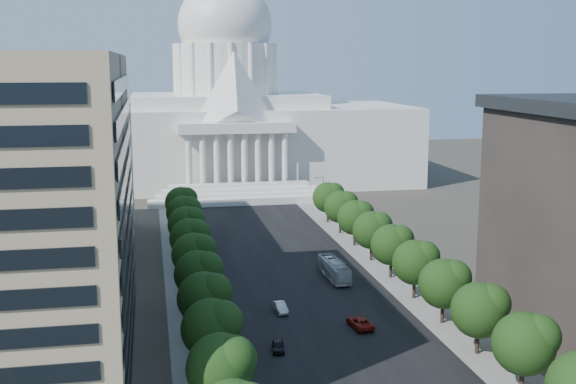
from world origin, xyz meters
TOP-DOWN VIEW (x-y plane):
  - road_asphalt at (0.00, 90.00)m, footprint 30.00×260.00m
  - sidewalk_left at (-19.00, 90.00)m, footprint 8.00×260.00m
  - sidewalk_right at (19.00, 90.00)m, footprint 8.00×260.00m
  - capitol at (0.00, 184.89)m, footprint 120.00×56.00m
  - office_block_left_far at (-48.00, 100.00)m, footprint 38.00×52.00m
  - tree_l_b at (-17.66, 23.81)m, footprint 7.79×7.60m
  - tree_l_c at (-17.66, 35.81)m, footprint 7.79×7.60m
  - tree_l_d at (-17.66, 47.81)m, footprint 7.79×7.60m
  - tree_l_e at (-17.66, 59.81)m, footprint 7.79×7.60m
  - tree_l_f at (-17.66, 71.81)m, footprint 7.79×7.60m
  - tree_l_g at (-17.66, 83.81)m, footprint 7.79×7.60m
  - tree_l_h at (-17.66, 95.81)m, footprint 7.79×7.60m
  - tree_l_i at (-17.66, 107.81)m, footprint 7.79×7.60m
  - tree_l_j at (-17.66, 119.81)m, footprint 7.79×7.60m
  - tree_r_b at (18.34, 23.81)m, footprint 7.79×7.60m
  - tree_r_c at (18.34, 35.81)m, footprint 7.79×7.60m
  - tree_r_d at (18.34, 47.81)m, footprint 7.79×7.60m
  - tree_r_e at (18.34, 59.81)m, footprint 7.79×7.60m
  - tree_r_f at (18.34, 71.81)m, footprint 7.79×7.60m
  - tree_r_g at (18.34, 83.81)m, footprint 7.79×7.60m
  - tree_r_h at (18.34, 95.81)m, footprint 7.79×7.60m
  - tree_r_i at (18.34, 107.81)m, footprint 7.79×7.60m
  - tree_r_j at (18.34, 119.81)m, footprint 7.79×7.60m
  - streetlight_b at (19.90, 35.00)m, footprint 2.61×0.44m
  - streetlight_c at (19.90, 60.00)m, footprint 2.61×0.44m
  - streetlight_d at (19.90, 85.00)m, footprint 2.61×0.44m
  - streetlight_e at (19.90, 110.00)m, footprint 2.61×0.44m
  - streetlight_f at (19.90, 135.00)m, footprint 2.61×0.44m
  - car_dark_a at (-8.41, 41.90)m, footprint 2.19×4.31m
  - car_silver at (-5.31, 57.27)m, footprint 1.98×4.80m
  - car_red at (5.12, 48.30)m, footprint 3.27×6.08m
  - car_dark_b at (-13.50, 80.46)m, footprint 2.14×4.71m
  - city_bus at (7.58, 73.17)m, footprint 3.32×12.62m

SIDE VIEW (x-z plane):
  - road_asphalt at x=0.00m, z-range -0.01..0.01m
  - sidewalk_left at x=-19.00m, z-range -0.01..0.01m
  - sidewalk_right at x=19.00m, z-range -0.01..0.01m
  - car_dark_b at x=-13.50m, z-range 0.00..1.34m
  - car_dark_a at x=-8.41m, z-range 0.00..1.41m
  - car_silver at x=-5.31m, z-range 0.00..1.55m
  - car_red at x=5.12m, z-range 0.00..1.62m
  - city_bus at x=7.58m, z-range 0.00..3.49m
  - streetlight_b at x=19.90m, z-range 1.32..10.32m
  - streetlight_c at x=19.90m, z-range 1.32..10.32m
  - streetlight_d at x=19.90m, z-range 1.32..10.32m
  - streetlight_e at x=19.90m, z-range 1.32..10.32m
  - streetlight_f at x=19.90m, z-range 1.32..10.32m
  - tree_l_b at x=-17.66m, z-range 1.47..11.44m
  - tree_l_c at x=-17.66m, z-range 1.47..11.44m
  - tree_l_d at x=-17.66m, z-range 1.47..11.44m
  - tree_l_e at x=-17.66m, z-range 1.47..11.44m
  - tree_l_f at x=-17.66m, z-range 1.47..11.44m
  - tree_l_g at x=-17.66m, z-range 1.47..11.44m
  - tree_l_h at x=-17.66m, z-range 1.47..11.44m
  - tree_l_i at x=-17.66m, z-range 1.47..11.44m
  - tree_l_j at x=-17.66m, z-range 1.47..11.44m
  - tree_r_b at x=18.34m, z-range 1.47..11.44m
  - tree_r_c at x=18.34m, z-range 1.47..11.44m
  - tree_r_d at x=18.34m, z-range 1.47..11.44m
  - tree_r_e at x=18.34m, z-range 1.47..11.44m
  - tree_r_f at x=18.34m, z-range 1.47..11.44m
  - tree_r_g at x=18.34m, z-range 1.47..11.44m
  - tree_r_h at x=18.34m, z-range 1.47..11.44m
  - tree_r_i at x=18.34m, z-range 1.47..11.44m
  - tree_r_j at x=18.34m, z-range 1.47..11.44m
  - office_block_left_far at x=-48.00m, z-range 0.00..30.00m
  - capitol at x=0.00m, z-range -16.49..56.51m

